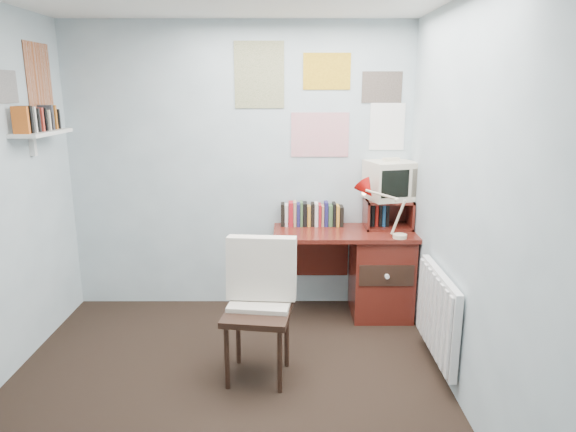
# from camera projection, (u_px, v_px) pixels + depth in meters

# --- Properties ---
(ground) EXTENTS (3.50, 3.50, 0.00)m
(ground) POSITION_uv_depth(u_px,v_px,m) (219.00, 416.00, 3.12)
(ground) COLOR black
(ground) RESTS_ON ground
(back_wall) EXTENTS (3.00, 0.02, 2.50)m
(back_wall) POSITION_uv_depth(u_px,v_px,m) (240.00, 169.00, 4.51)
(back_wall) COLOR silver
(back_wall) RESTS_ON ground
(right_wall) EXTENTS (0.02, 3.50, 2.50)m
(right_wall) POSITION_uv_depth(u_px,v_px,m) (484.00, 217.00, 2.82)
(right_wall) COLOR silver
(right_wall) RESTS_ON ground
(desk) EXTENTS (1.20, 0.55, 0.76)m
(desk) POSITION_uv_depth(u_px,v_px,m) (374.00, 270.00, 4.46)
(desk) COLOR #5D1D15
(desk) RESTS_ON ground
(desk_chair) EXTENTS (0.53, 0.51, 0.93)m
(desk_chair) POSITION_uv_depth(u_px,v_px,m) (257.00, 314.00, 3.44)
(desk_chair) COLOR black
(desk_chair) RESTS_ON ground
(desk_lamp) EXTENTS (0.36, 0.33, 0.41)m
(desk_lamp) POSITION_uv_depth(u_px,v_px,m) (401.00, 213.00, 4.11)
(desk_lamp) COLOR red
(desk_lamp) RESTS_ON desk
(tv_riser) EXTENTS (0.40, 0.30, 0.25)m
(tv_riser) POSITION_uv_depth(u_px,v_px,m) (388.00, 213.00, 4.45)
(tv_riser) COLOR #5D1D15
(tv_riser) RESTS_ON desk
(crt_tv) EXTENTS (0.46, 0.44, 0.36)m
(crt_tv) POSITION_uv_depth(u_px,v_px,m) (390.00, 179.00, 4.40)
(crt_tv) COLOR beige
(crt_tv) RESTS_ON tv_riser
(book_row) EXTENTS (0.60, 0.14, 0.22)m
(book_row) POSITION_uv_depth(u_px,v_px,m) (315.00, 213.00, 4.52)
(book_row) COLOR #5D1D15
(book_row) RESTS_ON desk
(radiator) EXTENTS (0.09, 0.80, 0.60)m
(radiator) POSITION_uv_depth(u_px,v_px,m) (438.00, 314.00, 3.55)
(radiator) COLOR white
(radiator) RESTS_ON right_wall
(wall_shelf) EXTENTS (0.20, 0.62, 0.24)m
(wall_shelf) POSITION_uv_depth(u_px,v_px,m) (42.00, 133.00, 3.79)
(wall_shelf) COLOR white
(wall_shelf) RESTS_ON left_wall
(posters_back) EXTENTS (1.20, 0.01, 0.90)m
(posters_back) POSITION_uv_depth(u_px,v_px,m) (321.00, 99.00, 4.37)
(posters_back) COLOR white
(posters_back) RESTS_ON back_wall
(posters_left) EXTENTS (0.01, 0.70, 0.60)m
(posters_left) POSITION_uv_depth(u_px,v_px,m) (23.00, 80.00, 3.70)
(posters_left) COLOR white
(posters_left) RESTS_ON left_wall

